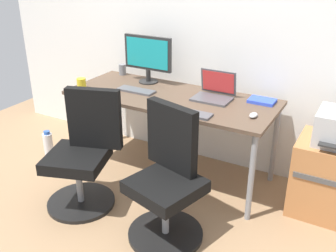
{
  "coord_description": "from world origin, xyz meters",
  "views": [
    {
      "loc": [
        1.5,
        -2.73,
        1.88
      ],
      "look_at": [
        0.0,
        -0.05,
        0.49
      ],
      "focal_mm": 41.53,
      "sensor_mm": 36.0,
      "label": 1
    }
  ],
  "objects_px": {
    "office_chair_left": "(84,155)",
    "water_bottle_on_floor": "(49,146)",
    "desktop_monitor": "(148,56)",
    "side_cabinet": "(334,179)",
    "office_chair_right": "(168,181)",
    "open_laptop": "(214,92)",
    "coffee_mug": "(81,83)"
  },
  "relations": [
    {
      "from": "coffee_mug",
      "to": "open_laptop",
      "type": "bearing_deg",
      "value": 16.64
    },
    {
      "from": "side_cabinet",
      "to": "coffee_mug",
      "type": "height_order",
      "value": "coffee_mug"
    },
    {
      "from": "water_bottle_on_floor",
      "to": "side_cabinet",
      "type": "bearing_deg",
      "value": 10.24
    },
    {
      "from": "water_bottle_on_floor",
      "to": "open_laptop",
      "type": "bearing_deg",
      "value": 18.61
    },
    {
      "from": "water_bottle_on_floor",
      "to": "desktop_monitor",
      "type": "bearing_deg",
      "value": 37.7
    },
    {
      "from": "side_cabinet",
      "to": "desktop_monitor",
      "type": "relative_size",
      "value": 1.25
    },
    {
      "from": "desktop_monitor",
      "to": "open_laptop",
      "type": "relative_size",
      "value": 1.55
    },
    {
      "from": "open_laptop",
      "to": "desktop_monitor",
      "type": "bearing_deg",
      "value": 171.97
    },
    {
      "from": "office_chair_left",
      "to": "side_cabinet",
      "type": "bearing_deg",
      "value": 24.8
    },
    {
      "from": "side_cabinet",
      "to": "water_bottle_on_floor",
      "type": "xyz_separation_m",
      "value": [
        -2.51,
        -0.45,
        -0.15
      ]
    },
    {
      "from": "office_chair_right",
      "to": "water_bottle_on_floor",
      "type": "distance_m",
      "value": 1.58
    },
    {
      "from": "water_bottle_on_floor",
      "to": "coffee_mug",
      "type": "relative_size",
      "value": 3.37
    },
    {
      "from": "office_chair_left",
      "to": "office_chair_right",
      "type": "height_order",
      "value": "same"
    },
    {
      "from": "office_chair_left",
      "to": "office_chair_right",
      "type": "relative_size",
      "value": 1.0
    },
    {
      "from": "office_chair_left",
      "to": "open_laptop",
      "type": "distance_m",
      "value": 1.18
    },
    {
      "from": "office_chair_left",
      "to": "coffee_mug",
      "type": "relative_size",
      "value": 10.22
    },
    {
      "from": "office_chair_right",
      "to": "coffee_mug",
      "type": "height_order",
      "value": "office_chair_right"
    },
    {
      "from": "open_laptop",
      "to": "coffee_mug",
      "type": "relative_size",
      "value": 3.37
    },
    {
      "from": "office_chair_left",
      "to": "open_laptop",
      "type": "height_order",
      "value": "open_laptop"
    },
    {
      "from": "office_chair_right",
      "to": "open_laptop",
      "type": "bearing_deg",
      "value": 92.11
    },
    {
      "from": "office_chair_left",
      "to": "office_chair_right",
      "type": "bearing_deg",
      "value": 0.08
    },
    {
      "from": "office_chair_left",
      "to": "water_bottle_on_floor",
      "type": "relative_size",
      "value": 3.03
    },
    {
      "from": "side_cabinet",
      "to": "coffee_mug",
      "type": "bearing_deg",
      "value": -172.29
    },
    {
      "from": "side_cabinet",
      "to": "open_laptop",
      "type": "relative_size",
      "value": 1.93
    },
    {
      "from": "office_chair_right",
      "to": "open_laptop",
      "type": "height_order",
      "value": "open_laptop"
    },
    {
      "from": "desktop_monitor",
      "to": "open_laptop",
      "type": "xyz_separation_m",
      "value": [
        0.71,
        -0.1,
        -0.19
      ]
    },
    {
      "from": "office_chair_left",
      "to": "water_bottle_on_floor",
      "type": "xyz_separation_m",
      "value": [
        -0.77,
        0.35,
        -0.28
      ]
    },
    {
      "from": "office_chair_right",
      "to": "side_cabinet",
      "type": "relative_size",
      "value": 1.57
    },
    {
      "from": "desktop_monitor",
      "to": "office_chair_left",
      "type": "bearing_deg",
      "value": -90.48
    },
    {
      "from": "side_cabinet",
      "to": "water_bottle_on_floor",
      "type": "bearing_deg",
      "value": -169.76
    },
    {
      "from": "office_chair_left",
      "to": "coffee_mug",
      "type": "xyz_separation_m",
      "value": [
        -0.42,
        0.51,
        0.37
      ]
    },
    {
      "from": "side_cabinet",
      "to": "open_laptop",
      "type": "bearing_deg",
      "value": 177.36
    }
  ]
}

